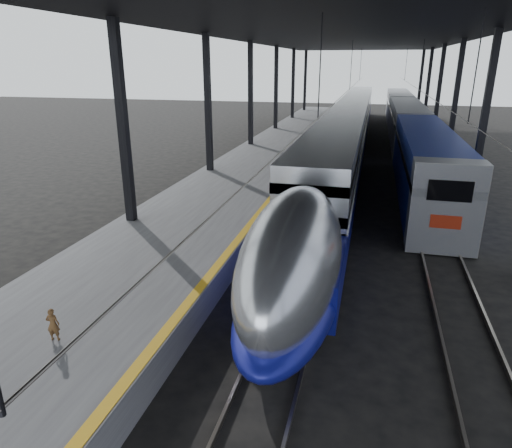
% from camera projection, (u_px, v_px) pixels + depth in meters
% --- Properties ---
extents(ground, '(160.00, 160.00, 0.00)m').
position_uv_depth(ground, '(225.00, 316.00, 14.05)').
color(ground, black).
rests_on(ground, ground).
extents(platform, '(6.00, 80.00, 1.00)m').
position_uv_depth(platform, '(264.00, 163.00, 32.96)').
color(platform, '#4C4C4F').
rests_on(platform, ground).
extents(yellow_strip, '(0.30, 80.00, 0.01)m').
position_uv_depth(yellow_strip, '(302.00, 158.00, 32.15)').
color(yellow_strip, gold).
rests_on(yellow_strip, platform).
extents(rails, '(6.52, 80.00, 0.16)m').
position_uv_depth(rails, '(377.00, 175.00, 31.26)').
color(rails, slate).
rests_on(rails, ground).
extents(canopy, '(18.00, 75.00, 9.47)m').
position_uv_depth(canopy, '(348.00, 34.00, 28.84)').
color(canopy, black).
rests_on(canopy, ground).
extents(tgv_train, '(2.83, 65.20, 4.05)m').
position_uv_depth(tgv_train, '(349.00, 132.00, 38.36)').
color(tgv_train, '#B2B4B9').
rests_on(tgv_train, ground).
extents(second_train, '(2.75, 56.05, 3.79)m').
position_uv_depth(second_train, '(407.00, 125.00, 42.63)').
color(second_train, navy).
rests_on(second_train, ground).
extents(child, '(0.35, 0.27, 0.85)m').
position_uv_depth(child, '(53.00, 324.00, 10.97)').
color(child, '#52361B').
rests_on(child, platform).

